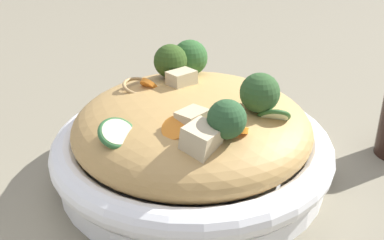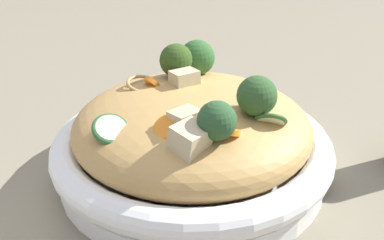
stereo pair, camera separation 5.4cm
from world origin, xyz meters
name	(u,v)px [view 1 (the left image)]	position (x,y,z in m)	size (l,w,h in m)	color
ground_plane	(192,175)	(0.00, 0.00, 0.00)	(3.00, 3.00, 0.00)	#79715C
serving_bowl	(192,154)	(0.00, 0.00, 0.03)	(0.32, 0.32, 0.06)	white
noodle_heap	(192,126)	(0.00, 0.00, 0.06)	(0.27, 0.27, 0.08)	tan
broccoli_florets	(208,78)	(0.00, 0.02, 0.12)	(0.19, 0.15, 0.06)	#9EB57C
carrot_coins	(186,100)	(0.00, -0.01, 0.10)	(0.17, 0.14, 0.02)	orange
zucchini_slices	(181,127)	(0.03, -0.05, 0.09)	(0.14, 0.17, 0.03)	beige
chicken_chunks	(193,116)	(0.04, -0.04, 0.10)	(0.13, 0.11, 0.04)	#D2BA8C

